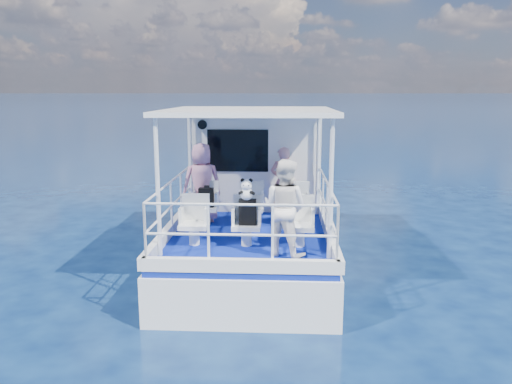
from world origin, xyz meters
TOP-DOWN VIEW (x-y plane):
  - ground at (0.00, 0.00)m, footprint 2000.00×2000.00m
  - hull at (0.00, 1.00)m, footprint 3.00×7.00m
  - deck at (0.00, 1.00)m, footprint 2.90×6.90m
  - cabin at (0.00, 2.30)m, footprint 2.85×2.00m
  - canopy at (0.00, -0.20)m, footprint 3.00×3.20m
  - canopy_posts at (0.00, -0.25)m, footprint 2.77×2.97m
  - railings at (0.00, -0.58)m, footprint 2.84×3.59m
  - seat_port_fwd at (-0.90, 0.20)m, footprint 0.48×0.46m
  - seat_center_fwd at (0.00, 0.20)m, footprint 0.48×0.46m
  - seat_stbd_fwd at (0.90, 0.20)m, footprint 0.48×0.46m
  - seat_port_aft at (-0.90, -1.10)m, footprint 0.48×0.46m
  - seat_center_aft at (0.00, -1.10)m, footprint 0.48×0.46m
  - seat_stbd_aft at (0.90, -1.10)m, footprint 0.48×0.46m
  - passenger_port_fwd at (-1.00, 0.46)m, footprint 0.70×0.59m
  - passenger_stbd_fwd at (0.63, 1.00)m, footprint 0.56×0.39m
  - passenger_stbd_aft at (0.64, -1.55)m, footprint 0.95×0.88m
  - backpack_port at (-0.87, 0.13)m, footprint 0.28×0.16m
  - backpack_center at (0.02, -1.14)m, footprint 0.29×0.16m
  - compact_camera at (-0.85, 0.12)m, footprint 0.10×0.06m
  - panda at (0.01, -1.17)m, footprint 0.23×0.19m

SIDE VIEW (x-z plane):
  - ground at x=0.00m, z-range 0.00..0.00m
  - hull at x=0.00m, z-range -0.80..0.80m
  - deck at x=0.00m, z-range 0.80..0.90m
  - seat_port_fwd at x=-0.90m, z-range 0.90..1.28m
  - seat_center_fwd at x=0.00m, z-range 0.90..1.28m
  - seat_stbd_fwd at x=0.90m, z-range 0.90..1.28m
  - seat_port_aft at x=-0.90m, z-range 0.90..1.28m
  - seat_center_aft at x=0.00m, z-range 0.90..1.28m
  - seat_stbd_aft at x=0.90m, z-range 0.90..1.28m
  - railings at x=0.00m, z-range 0.90..1.90m
  - backpack_port at x=-0.87m, z-range 1.28..1.65m
  - backpack_center at x=0.02m, z-range 1.28..1.71m
  - passenger_stbd_fwd at x=0.63m, z-range 0.90..2.37m
  - passenger_stbd_aft at x=0.64m, z-range 0.90..2.45m
  - compact_camera at x=-0.85m, z-range 1.65..1.71m
  - passenger_port_fwd at x=-1.00m, z-range 0.90..2.50m
  - panda at x=0.01m, z-range 1.71..2.07m
  - cabin at x=0.00m, z-range 0.90..3.10m
  - canopy_posts at x=0.00m, z-range 0.90..3.10m
  - canopy at x=0.00m, z-range 3.10..3.18m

